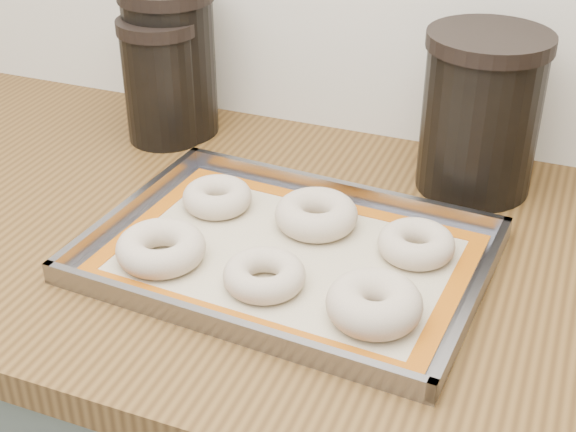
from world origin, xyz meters
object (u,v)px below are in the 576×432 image
at_px(bagel_front_mid, 264,275).
at_px(bagel_back_left, 217,197).
at_px(bagel_front_left, 161,248).
at_px(canister_mid, 162,80).
at_px(bagel_back_mid, 316,214).
at_px(canister_right, 481,113).
at_px(bagel_back_right, 416,244).
at_px(baking_tray, 288,254).
at_px(bagel_front_right, 374,304).
at_px(canister_left, 171,61).

height_order(bagel_front_mid, bagel_back_left, bagel_back_left).
height_order(bagel_front_left, canister_mid, canister_mid).
height_order(bagel_front_mid, bagel_back_mid, bagel_back_mid).
bearing_deg(canister_right, bagel_back_left, -147.26).
relative_size(bagel_back_left, canister_right, 0.42).
relative_size(bagel_front_left, bagel_back_right, 1.15).
bearing_deg(canister_right, bagel_front_left, -133.05).
height_order(baking_tray, canister_mid, canister_mid).
height_order(bagel_front_right, bagel_back_right, bagel_front_right).
bearing_deg(baking_tray, canister_mid, 140.79).
height_order(bagel_back_right, canister_mid, canister_mid).
bearing_deg(bagel_back_left, bagel_back_mid, 1.21).
relative_size(bagel_back_mid, canister_left, 0.46).
relative_size(canister_mid, canister_right, 0.86).
bearing_deg(bagel_front_right, baking_tray, 148.53).
bearing_deg(bagel_back_mid, bagel_front_mid, -94.37).
xyz_separation_m(baking_tray, bagel_back_right, (0.14, 0.06, 0.01)).
xyz_separation_m(baking_tray, canister_mid, (-0.30, 0.24, 0.09)).
bearing_deg(canister_left, bagel_back_right, -26.13).
distance_m(bagel_front_left, bagel_back_mid, 0.20).
relative_size(bagel_back_left, bagel_back_right, 0.99).
bearing_deg(bagel_back_left, bagel_back_right, -2.93).
height_order(bagel_front_right, canister_right, canister_right).
relative_size(baking_tray, bagel_front_right, 4.66).
bearing_deg(canister_left, canister_mid, -90.64).
xyz_separation_m(bagel_front_mid, bagel_back_left, (-0.13, 0.14, 0.00)).
xyz_separation_m(bagel_front_left, bagel_front_right, (0.26, -0.01, 0.00)).
relative_size(canister_left, canister_right, 1.04).
xyz_separation_m(bagel_front_left, bagel_back_left, (0.01, 0.14, -0.00)).
distance_m(baking_tray, bagel_back_left, 0.15).
distance_m(baking_tray, canister_right, 0.33).
bearing_deg(canister_left, canister_right, -1.32).
bearing_deg(bagel_front_left, bagel_back_right, 23.75).
bearing_deg(bagel_front_mid, bagel_back_left, 132.29).
height_order(baking_tray, canister_left, canister_left).
xyz_separation_m(bagel_front_right, canister_left, (-0.43, 0.35, 0.09)).
bearing_deg(bagel_front_mid, bagel_back_right, 41.03).
height_order(bagel_front_left, bagel_back_mid, bagel_back_mid).
xyz_separation_m(bagel_front_mid, canister_right, (0.17, 0.33, 0.09)).
bearing_deg(bagel_back_right, bagel_back_left, 177.07).
relative_size(bagel_back_right, canister_right, 0.42).
height_order(bagel_front_left, bagel_back_left, bagel_front_left).
relative_size(bagel_front_mid, bagel_front_right, 0.91).
distance_m(bagel_front_left, canister_right, 0.46).
xyz_separation_m(bagel_back_left, bagel_back_right, (0.27, -0.01, 0.00)).
distance_m(bagel_back_mid, bagel_back_right, 0.13).
height_order(bagel_front_left, bagel_front_right, bagel_front_right).
relative_size(baking_tray, canister_right, 2.20).
relative_size(bagel_front_right, canister_right, 0.47).
distance_m(bagel_front_mid, bagel_back_mid, 0.14).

